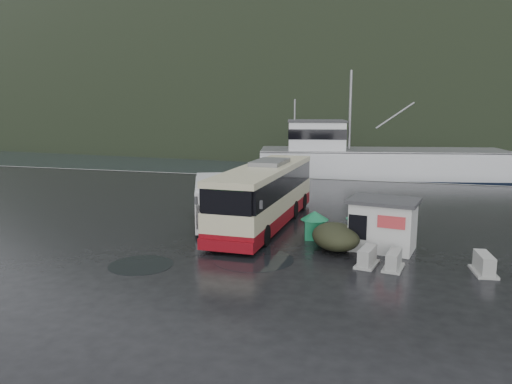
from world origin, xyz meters
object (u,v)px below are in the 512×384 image
(coach_bus, at_px, (265,224))
(white_van, at_px, (214,224))
(ticket_kiosk, at_px, (382,249))
(fishing_trawler, at_px, (381,170))
(jersey_barrier_c, at_px, (483,273))
(waste_bin_left, at_px, (314,238))
(jersey_barrier_b, at_px, (393,269))
(jersey_barrier_a, at_px, (367,265))
(dome_tent, at_px, (335,249))
(waste_bin_right, at_px, (362,241))

(coach_bus, height_order, white_van, coach_bus)
(coach_bus, relative_size, ticket_kiosk, 4.11)
(white_van, distance_m, fishing_trawler, 26.77)
(jersey_barrier_c, bearing_deg, waste_bin_left, 155.31)
(jersey_barrier_b, bearing_deg, coach_bus, 139.58)
(jersey_barrier_a, height_order, jersey_barrier_c, jersey_barrier_c)
(jersey_barrier_a, bearing_deg, dome_tent, 126.98)
(dome_tent, relative_size, jersey_barrier_c, 1.90)
(waste_bin_left, distance_m, fishing_trawler, 27.04)
(waste_bin_left, height_order, jersey_barrier_a, waste_bin_left)
(fishing_trawler, bearing_deg, dome_tent, -103.77)
(dome_tent, relative_size, ticket_kiosk, 0.99)
(dome_tent, distance_m, fishing_trawler, 28.46)
(jersey_barrier_a, distance_m, jersey_barrier_b, 1.06)
(dome_tent, bearing_deg, ticket_kiosk, 13.66)
(jersey_barrier_c, relative_size, fishing_trawler, 0.06)
(white_van, height_order, jersey_barrier_a, white_van)
(waste_bin_left, xyz_separation_m, jersey_barrier_b, (3.77, -3.68, 0.00))
(coach_bus, xyz_separation_m, ticket_kiosk, (6.32, -3.15, 0.00))
(ticket_kiosk, bearing_deg, jersey_barrier_c, -20.12)
(white_van, height_order, waste_bin_left, white_van)
(jersey_barrier_c, bearing_deg, white_van, 159.93)
(waste_bin_left, bearing_deg, jersey_barrier_a, -52.23)
(waste_bin_left, height_order, jersey_barrier_c, waste_bin_left)
(waste_bin_right, distance_m, dome_tent, 1.99)
(waste_bin_right, relative_size, fishing_trawler, 0.06)
(coach_bus, relative_size, dome_tent, 4.15)
(dome_tent, distance_m, jersey_barrier_a, 2.51)
(coach_bus, distance_m, jersey_barrier_a, 8.09)
(jersey_barrier_b, bearing_deg, jersey_barrier_c, 6.60)
(ticket_kiosk, height_order, jersey_barrier_b, ticket_kiosk)
(coach_bus, bearing_deg, jersey_barrier_c, -26.38)
(fishing_trawler, bearing_deg, white_van, -119.05)
(white_van, xyz_separation_m, jersey_barrier_a, (8.45, -4.93, 0.00))
(white_van, xyz_separation_m, waste_bin_right, (8.00, -1.24, 0.00))
(jersey_barrier_a, relative_size, fishing_trawler, 0.05)
(waste_bin_right, distance_m, jersey_barrier_b, 4.13)
(jersey_barrier_a, relative_size, jersey_barrier_b, 1.04)
(coach_bus, xyz_separation_m, waste_bin_right, (5.33, -1.97, 0.00))
(waste_bin_left, distance_m, jersey_barrier_c, 7.86)
(fishing_trawler, bearing_deg, waste_bin_right, -101.65)
(fishing_trawler, bearing_deg, coach_bus, -113.81)
(waste_bin_left, bearing_deg, jersey_barrier_c, -24.69)
(coach_bus, xyz_separation_m, waste_bin_left, (3.06, -2.14, 0.00))
(ticket_kiosk, distance_m, fishing_trawler, 27.96)
(white_van, relative_size, jersey_barrier_a, 4.04)
(waste_bin_right, bearing_deg, dome_tent, -122.12)
(coach_bus, distance_m, waste_bin_right, 5.68)
(coach_bus, bearing_deg, waste_bin_right, -18.63)
(waste_bin_right, distance_m, jersey_barrier_a, 3.72)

